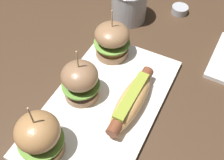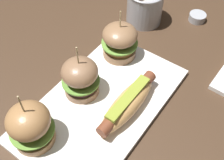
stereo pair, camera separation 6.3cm
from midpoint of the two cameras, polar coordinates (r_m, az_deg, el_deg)
ground_plane at (r=0.65m, az=0.67°, el=-5.42°), size 3.00×3.00×0.00m
platter_main at (r=0.65m, az=0.67°, el=-5.07°), size 0.41×0.23×0.01m
hot_dog at (r=0.61m, az=6.17°, el=-4.78°), size 0.19×0.05×0.05m
slider_left at (r=0.56m, az=-13.12°, el=-9.14°), size 0.09×0.09×0.15m
slider_center at (r=0.63m, az=-3.32°, el=0.61°), size 0.09×0.09×0.14m
slider_right at (r=0.71m, az=4.12°, el=7.76°), size 0.09×0.09×0.14m
fries_bucket at (r=0.84m, az=8.83°, el=14.47°), size 0.11×0.11×0.14m
sauce_ramekin at (r=0.90m, az=18.81°, el=11.84°), size 0.05×0.05×0.02m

